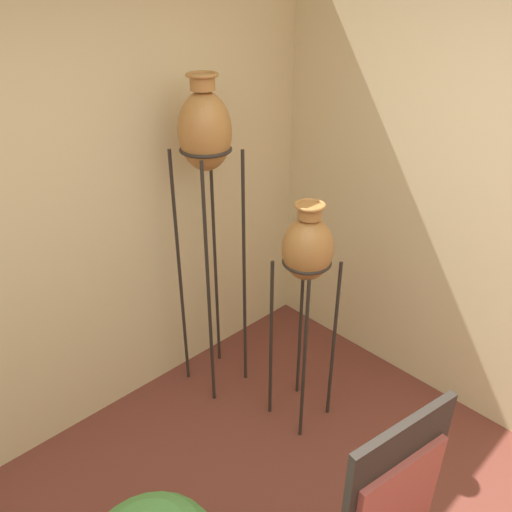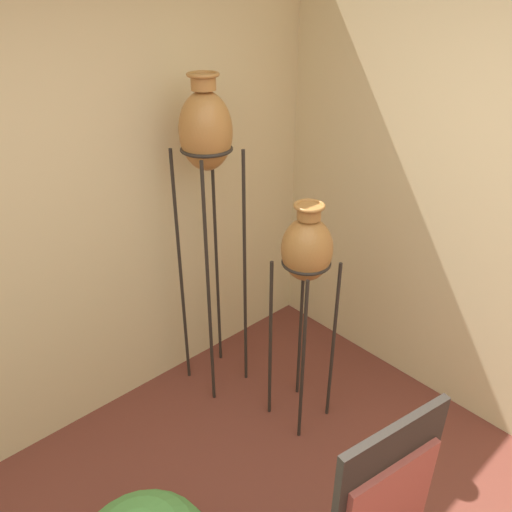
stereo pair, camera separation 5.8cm
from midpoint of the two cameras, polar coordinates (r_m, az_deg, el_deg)
wall_back at (r=2.68m, az=-26.54°, el=3.11°), size 7.86×0.06×2.70m
vase_stand_tall at (r=2.72m, az=-6.44°, el=12.93°), size 0.30×0.30×1.99m
vase_stand_medium at (r=2.61m, az=5.25°, el=0.30°), size 0.28×0.28×1.42m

